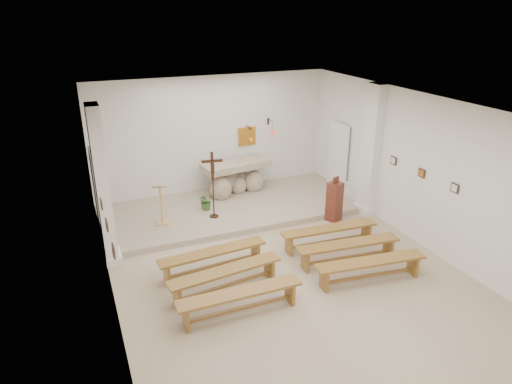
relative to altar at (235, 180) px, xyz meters
name	(u,v)px	position (x,y,z in m)	size (l,w,h in m)	color
ground	(288,274)	(-0.45, -4.40, -0.54)	(7.00, 10.00, 0.00)	#CAB592
wall_left	(107,228)	(-3.94, -4.40, 1.21)	(0.02, 10.00, 3.50)	silver
wall_right	(429,174)	(3.04, -4.40, 1.21)	(0.02, 10.00, 3.50)	silver
wall_back	(213,136)	(-0.45, 0.59, 1.21)	(7.00, 0.02, 3.50)	silver
ceiling	(293,110)	(-0.45, -4.40, 2.95)	(7.00, 10.00, 0.02)	silver
sanctuary_platform	(232,208)	(-0.45, -0.90, -0.47)	(6.98, 3.00, 0.15)	tan
pilaster_left	(102,188)	(-3.82, -2.40, 1.21)	(0.26, 0.55, 3.50)	white
pilaster_right	(371,151)	(2.92, -2.40, 1.21)	(0.26, 0.55, 3.50)	white
gold_wall_relief	(247,136)	(0.60, 0.56, 1.11)	(0.55, 0.04, 0.55)	gold
sanctuary_lamp	(272,131)	(1.30, 0.31, 1.26)	(0.11, 0.36, 0.44)	black
station_frame_left_front	(114,251)	(-3.92, -5.20, 1.18)	(0.03, 0.20, 0.20)	#3B261A
station_frame_left_mid	(107,225)	(-3.92, -4.20, 1.18)	(0.03, 0.20, 0.20)	#3B261A
station_frame_left_rear	(101,204)	(-3.92, -3.20, 1.18)	(0.03, 0.20, 0.20)	#3B261A
station_frame_right_front	(455,188)	(3.02, -5.20, 1.18)	(0.03, 0.20, 0.20)	#3B261A
station_frame_right_mid	(422,173)	(3.02, -4.20, 1.18)	(0.03, 0.20, 0.20)	#3B261A
station_frame_right_rear	(394,161)	(3.02, -3.20, 1.18)	(0.03, 0.20, 0.20)	#3B261A
radiator_left	(105,237)	(-3.88, -1.70, -0.27)	(0.10, 0.85, 0.52)	silver
radiator_right	(353,194)	(2.98, -1.70, -0.27)	(0.10, 0.85, 0.52)	silver
altar	(235,180)	(0.00, 0.00, 0.00)	(2.09, 1.07, 1.03)	beige
lectern	(161,204)	(-2.44, -1.27, 0.15)	(0.46, 0.41, 1.10)	tan
crucifix_stand	(213,180)	(-1.11, -1.39, 0.63)	(0.53, 0.23, 1.77)	#321E10
potted_plant	(206,201)	(-1.15, -0.84, -0.16)	(0.42, 0.37, 0.47)	#386227
donation_pedestal	(334,201)	(1.84, -2.50, -0.01)	(0.42, 0.42, 1.22)	#572119
bench_left_front	(213,256)	(-1.87, -3.69, -0.17)	(2.37, 0.56, 0.50)	olive
bench_right_front	(329,232)	(0.97, -3.69, -0.17)	(2.36, 0.52, 0.50)	olive
bench_left_second	(225,275)	(-1.87, -4.49, -0.17)	(2.37, 0.66, 0.50)	olive
bench_right_second	(348,248)	(0.97, -4.49, -0.17)	(2.37, 0.60, 0.50)	olive
bench_left_third	(240,297)	(-1.87, -5.30, -0.17)	(2.34, 0.38, 0.50)	olive
bench_right_third	(370,265)	(0.97, -5.30, -0.17)	(2.37, 0.65, 0.50)	olive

